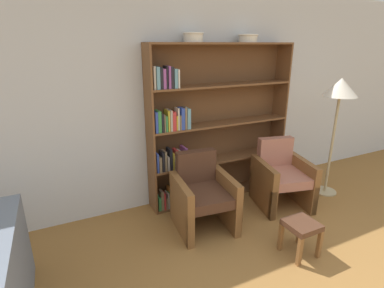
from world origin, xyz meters
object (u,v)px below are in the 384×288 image
armchair_leather (203,195)px  floor_lamp (340,94)px  bowl_slate (193,37)px  footstool (301,229)px  armchair_cushioned (281,176)px  bookshelf (208,128)px  bowl_brass (248,38)px

armchair_leather → floor_lamp: size_ratio=0.53×
bowl_slate → footstool: (0.49, -1.50, -1.87)m
floor_lamp → footstool: floor_lamp is taller
armchair_cushioned → bookshelf: bearing=-24.4°
bookshelf → floor_lamp: 1.81m
bookshelf → bowl_brass: size_ratio=8.13×
bowl_slate → armchair_cushioned: bearing=-30.2°
footstool → bowl_slate: bearing=108.1°
floor_lamp → bowl_slate: bearing=161.1°
bowl_brass → footstool: size_ratio=0.69×
bowl_slate → bowl_brass: size_ratio=0.98×
armchair_leather → footstool: (0.66, -0.90, -0.10)m
armchair_leather → floor_lamp: floor_lamp is taller
bookshelf → armchair_leather: (-0.40, -0.62, -0.62)m
armchair_cushioned → floor_lamp: bearing=-169.3°
bowl_brass → armchair_leather: size_ratio=0.30×
armchair_leather → armchair_cushioned: size_ratio=1.00×
bowl_brass → bookshelf: bearing=177.7°
armchair_leather → armchair_cushioned: bearing=-173.8°
floor_lamp → footstool: size_ratio=4.44×
bookshelf → armchair_cushioned: (0.79, -0.62, -0.62)m
bowl_brass → bowl_slate: bearing=-180.0°
bowl_slate → footstool: bearing=-71.9°
armchair_cushioned → footstool: 1.05m
armchair_leather → bowl_slate: bearing=-99.4°
bowl_brass → armchair_cushioned: 1.87m
bowl_slate → floor_lamp: size_ratio=0.15×
armchair_leather → floor_lamp: (2.03, -0.04, 1.06)m
armchair_cushioned → armchair_leather: bearing=13.6°
armchair_leather → floor_lamp: 2.29m
bowl_brass → floor_lamp: bearing=-30.6°
footstool → floor_lamp: bearing=32.1°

